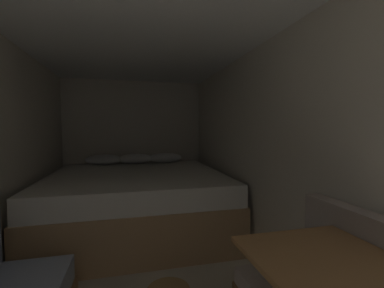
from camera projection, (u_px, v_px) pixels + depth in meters
ground_plane at (143, 287)px, 2.11m from camera, size 6.71×6.71×0.00m
wall_back at (135, 143)px, 4.35m from camera, size 2.36×0.05×2.10m
wall_right at (270, 157)px, 2.32m from camera, size 0.05×4.71×2.10m
ceiling_slab at (140, 23)px, 1.98m from camera, size 2.36×4.71×0.05m
bed at (137, 200)px, 3.33m from camera, size 2.14×2.10×0.90m
dinette_table at (328, 288)px, 1.06m from camera, size 0.61×0.62×0.77m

